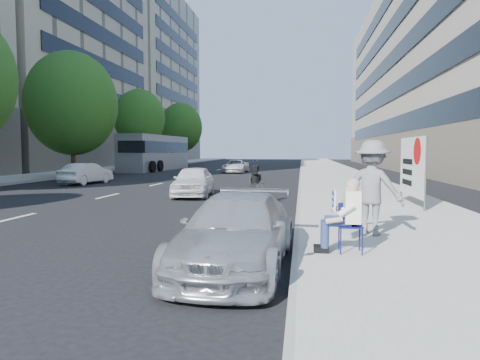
% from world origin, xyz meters
% --- Properties ---
extents(ground, '(160.00, 160.00, 0.00)m').
position_xyz_m(ground, '(0.00, 0.00, 0.00)').
color(ground, black).
rests_on(ground, ground).
extents(near_sidewalk, '(5.00, 120.00, 0.15)m').
position_xyz_m(near_sidewalk, '(4.00, 20.00, 0.07)').
color(near_sidewalk, '#9D9B93').
rests_on(near_sidewalk, ground).
extents(far_sidewalk, '(4.50, 120.00, 0.15)m').
position_xyz_m(far_sidewalk, '(-16.75, 20.00, 0.07)').
color(far_sidewalk, '#9D9B93').
rests_on(far_sidewalk, ground).
extents(far_bldg_mid, '(22.00, 26.00, 34.00)m').
position_xyz_m(far_bldg_mid, '(-30.00, 34.00, 17.00)').
color(far_bldg_mid, tan).
rests_on(far_bldg_mid, ground).
extents(far_bldg_north, '(22.00, 28.00, 28.00)m').
position_xyz_m(far_bldg_north, '(-30.00, 62.00, 14.00)').
color(far_bldg_north, tan).
rests_on(far_bldg_north, ground).
extents(near_building, '(14.00, 70.00, 20.00)m').
position_xyz_m(near_building, '(17.00, 32.00, 10.00)').
color(near_building, '#A39C8C').
rests_on(near_building, ground).
extents(tree_far_c, '(6.00, 6.00, 8.47)m').
position_xyz_m(tree_far_c, '(-13.70, 18.00, 5.02)').
color(tree_far_c, '#382616').
rests_on(tree_far_c, ground).
extents(tree_far_d, '(4.80, 4.80, 7.65)m').
position_xyz_m(tree_far_d, '(-13.70, 30.00, 4.89)').
color(tree_far_d, '#382616').
rests_on(tree_far_d, ground).
extents(tree_far_e, '(5.40, 5.40, 7.89)m').
position_xyz_m(tree_far_e, '(-13.70, 44.00, 4.78)').
color(tree_far_e, '#382616').
rests_on(tree_far_e, ground).
extents(seated_protester, '(0.83, 1.12, 1.31)m').
position_xyz_m(seated_protester, '(2.29, -1.30, 0.87)').
color(seated_protester, navy).
rests_on(seated_protester, near_sidewalk).
extents(jogger, '(1.48, 1.18, 2.00)m').
position_xyz_m(jogger, '(3.01, 0.35, 1.15)').
color(jogger, slate).
rests_on(jogger, near_sidewalk).
extents(protest_banner, '(0.08, 3.06, 2.20)m').
position_xyz_m(protest_banner, '(5.09, 5.65, 1.40)').
color(protest_banner, '#4C4C4C').
rests_on(protest_banner, near_sidewalk).
extents(parked_sedan, '(1.84, 4.17, 1.19)m').
position_xyz_m(parked_sedan, '(0.50, -2.00, 0.59)').
color(parked_sedan, '#AAACB1').
rests_on(parked_sedan, ground).
extents(white_sedan_near, '(1.86, 3.85, 1.27)m').
position_xyz_m(white_sedan_near, '(-2.94, 8.48, 0.63)').
color(white_sedan_near, silver).
rests_on(white_sedan_near, ground).
extents(white_sedan_mid, '(1.70, 3.71, 1.18)m').
position_xyz_m(white_sedan_mid, '(-10.61, 13.92, 0.59)').
color(white_sedan_mid, white).
rests_on(white_sedan_mid, ground).
extents(white_sedan_far, '(1.91, 3.99, 1.10)m').
position_xyz_m(white_sedan_far, '(-3.99, 26.82, 0.55)').
color(white_sedan_far, white).
rests_on(white_sedan_far, ground).
extents(motorcycle, '(0.75, 2.05, 1.42)m').
position_xyz_m(motorcycle, '(-0.07, 6.33, 0.64)').
color(motorcycle, black).
rests_on(motorcycle, ground).
extents(bus, '(3.12, 12.16, 3.30)m').
position_xyz_m(bus, '(-12.36, 30.73, 1.64)').
color(bus, slate).
rests_on(bus, ground).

